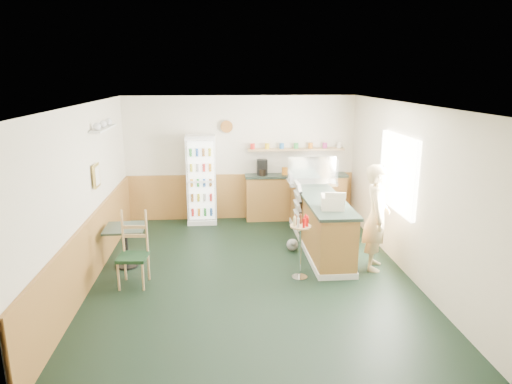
{
  "coord_description": "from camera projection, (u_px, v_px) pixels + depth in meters",
  "views": [
    {
      "loc": [
        -0.48,
        -6.85,
        3.12
      ],
      "look_at": [
        0.14,
        0.6,
        1.2
      ],
      "focal_mm": 32.0,
      "sensor_mm": 36.0,
      "label": 1
    }
  ],
  "objects": [
    {
      "name": "cafe_table",
      "position": [
        125.0,
        239.0,
        7.54
      ],
      "size": [
        0.65,
        0.65,
        0.7
      ],
      "rotation": [
        0.0,
        0.0,
        0.03
      ],
      "color": "black",
      "rests_on": "ground"
    },
    {
      "name": "service_counter",
      "position": [
        319.0,
        223.0,
        8.45
      ],
      "size": [
        0.68,
        3.01,
        1.01
      ],
      "color": "#A47135",
      "rests_on": "ground"
    },
    {
      "name": "newspaper_rack",
      "position": [
        298.0,
        206.0,
        8.66
      ],
      "size": [
        0.09,
        0.47,
        0.94
      ],
      "color": "black",
      "rests_on": "ground"
    },
    {
      "name": "cafe_chair",
      "position": [
        133.0,
        246.0,
        6.92
      ],
      "size": [
        0.46,
        0.46,
        1.14
      ],
      "rotation": [
        0.0,
        0.0,
        -0.08
      ],
      "color": "black",
      "rests_on": "ground"
    },
    {
      "name": "ground",
      "position": [
        251.0,
        272.0,
        7.42
      ],
      "size": [
        6.0,
        6.0,
        0.0
      ],
      "primitive_type": "plane",
      "color": "black",
      "rests_on": "ground"
    },
    {
      "name": "dog_doorstop",
      "position": [
        293.0,
        244.0,
        8.31
      ],
      "size": [
        0.21,
        0.28,
        0.26
      ],
      "rotation": [
        0.0,
        0.0,
        -0.12
      ],
      "color": "gray",
      "rests_on": "ground"
    },
    {
      "name": "cash_register",
      "position": [
        332.0,
        202.0,
        7.42
      ],
      "size": [
        0.42,
        0.44,
        0.21
      ],
      "primitive_type": "cube",
      "rotation": [
        0.0,
        0.0,
        -0.17
      ],
      "color": "#EDE3C4",
      "rests_on": "service_counter"
    },
    {
      "name": "condiment_stand",
      "position": [
        300.0,
        238.0,
        7.07
      ],
      "size": [
        0.32,
        0.32,
        1.01
      ],
      "rotation": [
        0.0,
        0.0,
        -0.35
      ],
      "color": "silver",
      "rests_on": "ground"
    },
    {
      "name": "drinks_fridge",
      "position": [
        201.0,
        180.0,
        9.76
      ],
      "size": [
        0.62,
        0.53,
        1.89
      ],
      "color": "white",
      "rests_on": "ground"
    },
    {
      "name": "back_counter",
      "position": [
        295.0,
        195.0,
        10.09
      ],
      "size": [
        2.24,
        0.42,
        1.69
      ],
      "color": "#A47135",
      "rests_on": "ground"
    },
    {
      "name": "room_envelope",
      "position": [
        234.0,
        172.0,
        7.73
      ],
      "size": [
        5.04,
        6.02,
        2.72
      ],
      "color": "beige",
      "rests_on": "ground"
    },
    {
      "name": "shopkeeper",
      "position": [
        376.0,
        218.0,
        7.4
      ],
      "size": [
        0.58,
        0.69,
        1.75
      ],
      "primitive_type": "imported",
      "rotation": [
        0.0,
        0.0,
        1.26
      ],
      "color": "tan",
      "rests_on": "ground"
    },
    {
      "name": "display_case",
      "position": [
        312.0,
        171.0,
        9.01
      ],
      "size": [
        0.95,
        0.5,
        0.54
      ],
      "color": "silver",
      "rests_on": "service_counter"
    }
  ]
}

